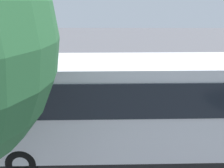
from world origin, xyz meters
name	(u,v)px	position (x,y,z in m)	size (l,w,h in m)	color
ground_plane	(141,106)	(0.00, 0.00, 0.00)	(80.00, 80.00, 0.00)	#4C4C51
tour_bus	(142,109)	(0.43, 4.12, 1.65)	(10.51, 2.90, 3.25)	silver
spectator_far_left	(178,98)	(-1.36, 1.50, 1.03)	(0.57, 0.33, 1.73)	#473823
spectator_left	(153,97)	(-0.31, 1.41, 1.04)	(0.58, 0.35, 1.75)	black
spectator_centre	(128,97)	(0.78, 1.53, 1.06)	(0.58, 0.37, 1.78)	black
spectator_right	(105,98)	(1.76, 1.61, 1.06)	(0.58, 0.38, 1.76)	black
parked_motorcycle_silver	(194,115)	(-1.95, 2.04, 0.48)	(2.05, 0.58, 0.99)	black
stunt_motorcycle	(64,79)	(4.33, -2.64, 0.61)	(1.91, 1.02, 1.23)	black
traffic_cone	(115,85)	(1.31, -2.42, 0.30)	(0.34, 0.34, 0.63)	orange
bay_line_b	(204,100)	(-3.40, -0.91, 0.00)	(0.27, 3.75, 0.01)	white
bay_line_c	(154,100)	(-0.77, -0.91, 0.00)	(0.28, 3.87, 0.01)	white
bay_line_d	(105,100)	(1.85, -0.91, 0.00)	(0.27, 3.80, 0.01)	white
bay_line_e	(55,99)	(4.48, -0.91, 0.00)	(0.31, 4.62, 0.01)	white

